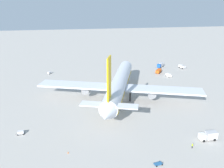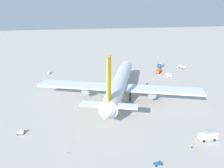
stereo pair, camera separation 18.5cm
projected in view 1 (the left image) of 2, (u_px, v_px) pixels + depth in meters
name	position (u px, v px, depth m)	size (l,w,h in m)	color
ground_plane	(119.00, 98.00, 113.33)	(600.00, 600.00, 0.00)	#ADA8A0
airliner	(119.00, 84.00, 109.73)	(70.14, 74.24, 26.41)	silver
service_truck_0	(209.00, 136.00, 78.59)	(2.60, 6.00, 2.94)	white
service_truck_1	(159.00, 71.00, 151.98)	(5.66, 5.25, 2.48)	#BF4C14
service_truck_2	(160.00, 65.00, 165.55)	(6.54, 6.47, 2.88)	#194CA5
service_truck_3	(182.00, 67.00, 162.44)	(5.24, 3.52, 2.36)	white
service_van	(169.00, 75.00, 144.80)	(4.63, 3.09, 1.97)	white
baggage_cart_0	(21.00, 132.00, 82.20)	(1.66, 3.04, 1.25)	#595B60
baggage_cart_1	(158.00, 164.00, 67.02)	(1.95, 3.12, 0.40)	#26598C
baggage_cart_2	(49.00, 73.00, 150.43)	(3.17, 2.76, 1.44)	gray
ground_worker_0	(192.00, 146.00, 74.41)	(0.49, 0.49, 1.64)	black
traffic_cone_0	(107.00, 72.00, 153.94)	(0.36, 0.36, 0.55)	orange
traffic_cone_1	(68.00, 152.00, 72.00)	(0.36, 0.36, 0.55)	orange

